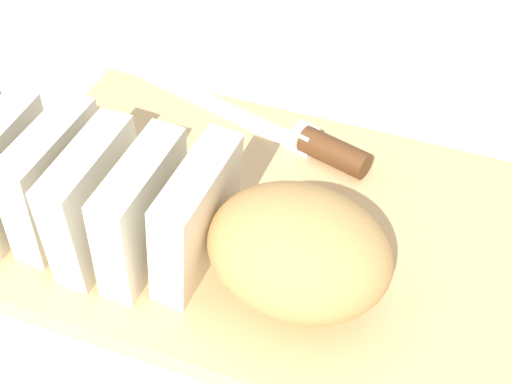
# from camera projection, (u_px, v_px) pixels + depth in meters

# --- Properties ---
(ground_plane) EXTENTS (3.00, 3.00, 0.00)m
(ground_plane) POSITION_uv_depth(u_px,v_px,m) (256.00, 235.00, 0.59)
(ground_plane) COLOR silver
(cutting_board) EXTENTS (0.42, 0.29, 0.02)m
(cutting_board) POSITION_uv_depth(u_px,v_px,m) (256.00, 227.00, 0.59)
(cutting_board) COLOR tan
(cutting_board) RESTS_ON ground_plane
(bread_loaf) EXTENTS (0.35, 0.11, 0.10)m
(bread_loaf) POSITION_uv_depth(u_px,v_px,m) (170.00, 218.00, 0.52)
(bread_loaf) COLOR tan
(bread_loaf) RESTS_ON cutting_board
(bread_knife) EXTENTS (0.25, 0.09, 0.02)m
(bread_knife) POSITION_uv_depth(u_px,v_px,m) (306.00, 141.00, 0.63)
(bread_knife) COLOR silver
(bread_knife) RESTS_ON cutting_board
(crumb_near_knife) EXTENTS (0.00, 0.00, 0.00)m
(crumb_near_knife) POSITION_uv_depth(u_px,v_px,m) (269.00, 201.00, 0.59)
(crumb_near_knife) COLOR #996633
(crumb_near_knife) RESTS_ON cutting_board
(crumb_near_loaf) EXTENTS (0.01, 0.01, 0.01)m
(crumb_near_loaf) POSITION_uv_depth(u_px,v_px,m) (210.00, 203.00, 0.59)
(crumb_near_loaf) COLOR #996633
(crumb_near_loaf) RESTS_ON cutting_board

